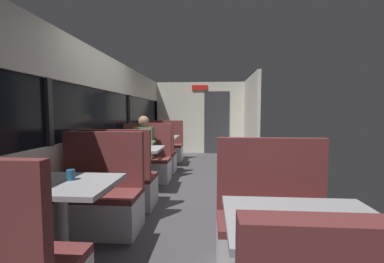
{
  "coord_description": "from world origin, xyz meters",
  "views": [
    {
      "loc": [
        0.36,
        -4.09,
        1.32
      ],
      "look_at": [
        -0.1,
        2.12,
        0.86
      ],
      "focal_mm": 23.82,
      "sensor_mm": 36.0,
      "label": 1
    }
  ],
  "objects": [
    {
      "name": "dining_table_front_aisle",
      "position": [
        0.89,
        -2.69,
        0.64
      ],
      "size": [
        0.9,
        0.7,
        0.74
      ],
      "color": "#9E9EA3",
      "rests_on": "ground_plane"
    },
    {
      "name": "dining_table_far_window",
      "position": [
        -0.89,
        2.1,
        0.64
      ],
      "size": [
        0.9,
        0.7,
        0.74
      ],
      "color": "#9E9EA3",
      "rests_on": "ground_plane"
    },
    {
      "name": "bench_far_window_facing_end",
      "position": [
        -0.89,
        1.4,
        0.33
      ],
      "size": [
        0.95,
        0.5,
        1.1
      ],
      "color": "silver",
      "rests_on": "ground_plane"
    },
    {
      "name": "carriage_aisle_panel_right",
      "position": [
        1.45,
        3.0,
        1.15
      ],
      "size": [
        0.08,
        2.4,
        2.3
      ],
      "primitive_type": "cube",
      "color": "beige",
      "rests_on": "ground_plane"
    },
    {
      "name": "dining_table_near_window",
      "position": [
        -0.89,
        -2.09,
        0.64
      ],
      "size": [
        0.9,
        0.7,
        0.74
      ],
      "color": "#9E9EA3",
      "rests_on": "ground_plane"
    },
    {
      "name": "dining_table_mid_window",
      "position": [
        -0.89,
        0.0,
        0.64
      ],
      "size": [
        0.9,
        0.7,
        0.74
      ],
      "color": "#9E9EA3",
      "rests_on": "ground_plane"
    },
    {
      "name": "bench_far_window_facing_entry",
      "position": [
        -0.89,
        2.8,
        0.33
      ],
      "size": [
        0.95,
        0.5,
        1.1
      ],
      "color": "silver",
      "rests_on": "ground_plane"
    },
    {
      "name": "coffee_cup_primary",
      "position": [
        -0.84,
        -2.02,
        0.79
      ],
      "size": [
        0.07,
        0.07,
        0.09
      ],
      "color": "#26598C",
      "rests_on": "dining_table_near_window"
    },
    {
      "name": "ground_plane",
      "position": [
        0.0,
        0.0,
        -0.01
      ],
      "size": [
        3.3,
        9.2,
        0.02
      ],
      "primitive_type": "cube",
      "color": "#423F44"
    },
    {
      "name": "bench_front_aisle_facing_entry",
      "position": [
        0.89,
        -1.99,
        0.33
      ],
      "size": [
        0.95,
        0.5,
        1.1
      ],
      "color": "silver",
      "rests_on": "ground_plane"
    },
    {
      "name": "bench_mid_window_facing_entry",
      "position": [
        -0.89,
        0.7,
        0.33
      ],
      "size": [
        0.95,
        0.5,
        1.1
      ],
      "color": "silver",
      "rests_on": "ground_plane"
    },
    {
      "name": "seated_passenger",
      "position": [
        -0.89,
        0.63,
        0.54
      ],
      "size": [
        0.47,
        0.55,
        1.26
      ],
      "color": "#26262D",
      "rests_on": "ground_plane"
    },
    {
      "name": "carriage_window_panel_left",
      "position": [
        -1.45,
        0.0,
        1.11
      ],
      "size": [
        0.09,
        8.48,
        2.3
      ],
      "color": "beige",
      "rests_on": "ground_plane"
    },
    {
      "name": "bench_mid_window_facing_end",
      "position": [
        -0.89,
        -0.7,
        0.33
      ],
      "size": [
        0.95,
        0.5,
        1.1
      ],
      "color": "silver",
      "rests_on": "ground_plane"
    },
    {
      "name": "bench_near_window_facing_entry",
      "position": [
        -0.89,
        -1.39,
        0.33
      ],
      "size": [
        0.95,
        0.5,
        1.1
      ],
      "color": "silver",
      "rests_on": "ground_plane"
    },
    {
      "name": "carriage_end_bulkhead",
      "position": [
        0.06,
        4.19,
        1.14
      ],
      "size": [
        2.9,
        0.11,
        2.3
      ],
      "color": "beige",
      "rests_on": "ground_plane"
    }
  ]
}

